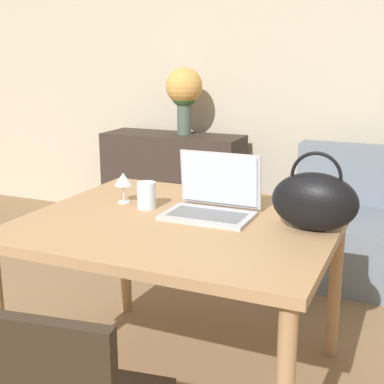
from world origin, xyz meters
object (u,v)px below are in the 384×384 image
Objects in this scene: handbag at (315,201)px; flower_vase at (184,91)px; wine_glass at (123,180)px; laptop at (213,198)px; drinking_glass at (146,195)px.

flower_vase is (-1.40, 1.87, 0.26)m from handbag.
handbag is 2.36m from flower_vase.
wine_glass is 0.42× the size of handbag.
wine_glass is at bearing -74.00° from flower_vase.
laptop is 1.10× the size of handbag.
handbag is (0.44, -0.05, 0.05)m from laptop.
wine_glass is at bearing 165.79° from drinking_glass.
flower_vase is at bearing 126.80° from handbag.
handbag is at bearing -0.86° from drinking_glass.
laptop reaches higher than wine_glass.
wine_glass is at bearing -179.53° from laptop.
laptop reaches higher than drinking_glass.
handbag is at bearing -6.47° from laptop.
drinking_glass is 0.74m from handbag.
flower_vase is (-0.97, 1.83, 0.31)m from laptop.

